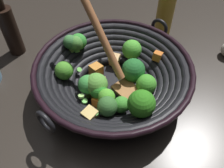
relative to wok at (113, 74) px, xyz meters
name	(u,v)px	position (x,y,z in m)	size (l,w,h in m)	color
ground_plane	(113,90)	(0.00, 0.00, -0.06)	(4.00, 4.00, 0.00)	#28231E
wok	(113,74)	(0.00, 0.00, 0.00)	(0.39, 0.40, 0.27)	black
soy_sauce_bottle	(10,30)	(0.33, -0.10, 0.02)	(0.05, 0.05, 0.20)	black
cooking_oil_bottle	(165,14)	(-0.11, -0.28, 0.02)	(0.05, 0.05, 0.20)	gold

